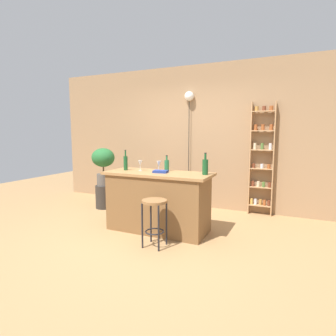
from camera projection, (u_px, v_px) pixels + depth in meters
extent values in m
plane|color=#A37A4C|center=(149.00, 237.00, 4.04)|extent=(12.00, 12.00, 0.00)
cube|color=#997551|center=(195.00, 137.00, 5.62)|extent=(6.40, 0.10, 2.80)
cube|color=brown|center=(158.00, 203.00, 4.26)|extent=(1.50, 0.61, 0.86)
cube|color=#9E7042|center=(158.00, 174.00, 4.20)|extent=(1.63, 0.66, 0.04)
cylinder|color=black|center=(142.00, 226.00, 3.61)|extent=(0.02, 0.02, 0.59)
cylinder|color=black|center=(159.00, 229.00, 3.51)|extent=(0.02, 0.02, 0.59)
cylinder|color=black|center=(151.00, 221.00, 3.82)|extent=(0.02, 0.02, 0.59)
cylinder|color=black|center=(166.00, 223.00, 3.72)|extent=(0.02, 0.02, 0.59)
torus|color=black|center=(155.00, 232.00, 3.68)|extent=(0.25, 0.25, 0.02)
cylinder|color=olive|center=(154.00, 201.00, 3.63)|extent=(0.33, 0.33, 0.03)
cube|color=tan|center=(250.00, 159.00, 5.09)|extent=(0.02, 0.12, 2.03)
cube|color=tan|center=(274.00, 160.00, 4.93)|extent=(0.02, 0.12, 2.03)
cube|color=tan|center=(260.00, 205.00, 5.12)|extent=(0.38, 0.12, 0.02)
cylinder|color=gold|center=(251.00, 201.00, 5.18)|extent=(0.05, 0.05, 0.10)
cylinder|color=silver|center=(255.00, 202.00, 5.15)|extent=(0.05, 0.05, 0.10)
cylinder|color=#AD7A38|center=(260.00, 202.00, 5.11)|extent=(0.05, 0.05, 0.10)
cylinder|color=#994C23|center=(264.00, 203.00, 5.07)|extent=(0.05, 0.05, 0.10)
cylinder|color=brown|center=(269.00, 203.00, 5.04)|extent=(0.05, 0.05, 0.10)
cube|color=tan|center=(261.00, 187.00, 5.07)|extent=(0.38, 0.12, 0.02)
cylinder|color=brown|center=(253.00, 184.00, 5.12)|extent=(0.06, 0.06, 0.09)
cylinder|color=beige|center=(258.00, 184.00, 5.09)|extent=(0.06, 0.06, 0.09)
cylinder|color=#4C7033|center=(263.00, 184.00, 5.04)|extent=(0.06, 0.06, 0.09)
cylinder|color=brown|center=(269.00, 185.00, 5.00)|extent=(0.06, 0.06, 0.09)
cube|color=tan|center=(261.00, 169.00, 5.03)|extent=(0.38, 0.12, 0.02)
cylinder|color=brown|center=(254.00, 166.00, 5.08)|extent=(0.06, 0.06, 0.08)
cylinder|color=silver|center=(262.00, 166.00, 5.02)|extent=(0.06, 0.06, 0.08)
cylinder|color=#994C23|center=(269.00, 166.00, 4.97)|extent=(0.06, 0.06, 0.08)
cube|color=tan|center=(262.00, 150.00, 4.99)|extent=(0.38, 0.12, 0.02)
cylinder|color=beige|center=(255.00, 146.00, 5.03)|extent=(0.05, 0.05, 0.11)
cylinder|color=#4C7033|center=(262.00, 146.00, 4.98)|extent=(0.05, 0.05, 0.11)
cylinder|color=silver|center=(270.00, 146.00, 4.92)|extent=(0.05, 0.05, 0.11)
cube|color=tan|center=(263.00, 131.00, 4.94)|extent=(0.38, 0.12, 0.02)
cylinder|color=#994C23|center=(256.00, 127.00, 5.00)|extent=(0.06, 0.06, 0.10)
cylinder|color=#994C23|center=(263.00, 127.00, 4.93)|extent=(0.06, 0.06, 0.10)
cylinder|color=#994C23|center=(271.00, 127.00, 4.88)|extent=(0.06, 0.06, 0.10)
cube|color=tan|center=(264.00, 111.00, 4.90)|extent=(0.38, 0.12, 0.02)
cylinder|color=#AD7A38|center=(257.00, 109.00, 4.94)|extent=(0.06, 0.06, 0.08)
cylinder|color=brown|center=(264.00, 108.00, 4.90)|extent=(0.06, 0.06, 0.08)
cylinder|color=#994C23|center=(271.00, 108.00, 4.84)|extent=(0.06, 0.06, 0.08)
cylinder|color=#2D2823|center=(104.00, 197.00, 5.56)|extent=(0.34, 0.34, 0.45)
cylinder|color=#514C47|center=(104.00, 180.00, 5.52)|extent=(0.27, 0.27, 0.23)
cylinder|color=brown|center=(103.00, 170.00, 5.50)|extent=(0.03, 0.03, 0.16)
ellipsoid|color=#23602D|center=(103.00, 158.00, 5.47)|extent=(0.46, 0.41, 0.37)
cylinder|color=#194C23|center=(205.00, 167.00, 3.95)|extent=(0.08, 0.08, 0.22)
cylinder|color=#194C23|center=(205.00, 157.00, 3.93)|extent=(0.03, 0.03, 0.08)
cylinder|color=black|center=(205.00, 153.00, 3.93)|extent=(0.03, 0.03, 0.01)
cylinder|color=#194C23|center=(126.00, 163.00, 4.43)|extent=(0.06, 0.06, 0.22)
cylinder|color=#194C23|center=(125.00, 153.00, 4.41)|extent=(0.02, 0.02, 0.09)
cylinder|color=black|center=(125.00, 150.00, 4.41)|extent=(0.03, 0.03, 0.01)
cylinder|color=#236638|center=(167.00, 166.00, 4.34)|extent=(0.07, 0.07, 0.17)
cylinder|color=#236638|center=(167.00, 158.00, 4.33)|extent=(0.03, 0.03, 0.07)
cylinder|color=black|center=(167.00, 156.00, 4.32)|extent=(0.03, 0.03, 0.01)
cylinder|color=silver|center=(159.00, 171.00, 4.29)|extent=(0.06, 0.06, 0.00)
cylinder|color=silver|center=(159.00, 169.00, 4.28)|extent=(0.01, 0.01, 0.07)
cone|color=silver|center=(159.00, 164.00, 4.27)|extent=(0.07, 0.07, 0.08)
cylinder|color=silver|center=(140.00, 171.00, 4.37)|extent=(0.06, 0.06, 0.00)
cylinder|color=silver|center=(140.00, 168.00, 4.37)|extent=(0.01, 0.01, 0.07)
cone|color=silver|center=(140.00, 163.00, 4.36)|extent=(0.07, 0.07, 0.08)
cube|color=navy|center=(161.00, 171.00, 4.17)|extent=(0.23, 0.18, 0.03)
cylinder|color=black|center=(189.00, 152.00, 5.60)|extent=(0.01, 0.01, 2.20)
sphere|color=white|center=(189.00, 96.00, 5.46)|extent=(0.18, 0.18, 0.18)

